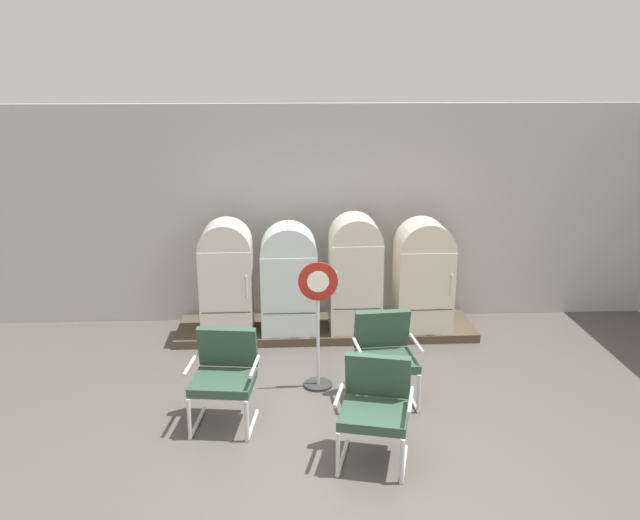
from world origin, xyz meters
The scene contains 11 objects.
ground centered at (0.00, 0.00, -0.03)m, with size 12.00×10.00×0.05m, color #504B45.
back_wall centered at (0.00, 3.66, 1.50)m, with size 11.76×0.12×2.98m.
display_plinth centered at (0.00, 3.02, 0.06)m, with size 3.93×0.95×0.11m, color #493C2F.
refrigerator_0 centered at (-1.29, 2.89, 0.89)m, with size 0.66×0.62×1.47m.
refrigerator_1 centered at (-0.49, 2.88, 0.85)m, with size 0.72×0.61×1.41m.
refrigerator_2 centered at (0.37, 2.90, 0.91)m, with size 0.66×0.64×1.52m.
refrigerator_3 centered at (1.26, 2.89, 0.87)m, with size 0.72×0.62×1.45m.
armchair_left centered at (-1.15, 0.74, 0.55)m, with size 0.72×0.71×0.95m.
armchair_right centered at (0.51, 1.14, 0.55)m, with size 0.70×0.68×0.95m.
armchair_center centered at (0.25, 0.02, 0.55)m, with size 0.76×0.76×0.95m.
sign_stand centered at (-0.19, 1.46, 0.68)m, with size 0.43×0.32×1.45m.
Camera 1 is at (-0.54, -5.31, 3.43)m, focal length 37.50 mm.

